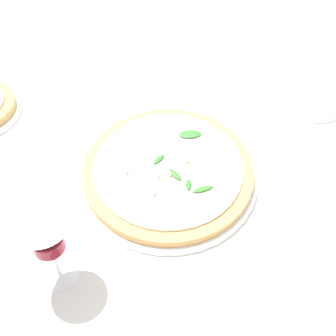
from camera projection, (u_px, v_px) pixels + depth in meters
The scene contains 4 objects.
ground_plane at pixel (166, 165), 0.96m from camera, with size 6.00×6.00×0.00m, color silver.
pizza_arugula_main at pixel (168, 172), 0.93m from camera, with size 0.36×0.36×0.05m.
wine_glass at pixel (46, 237), 0.71m from camera, with size 0.10×0.10×0.16m.
side_plate_white at pixel (313, 96), 1.09m from camera, with size 0.17×0.17×0.02m.
Camera 1 is at (0.59, -0.19, 0.73)m, focal length 50.00 mm.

